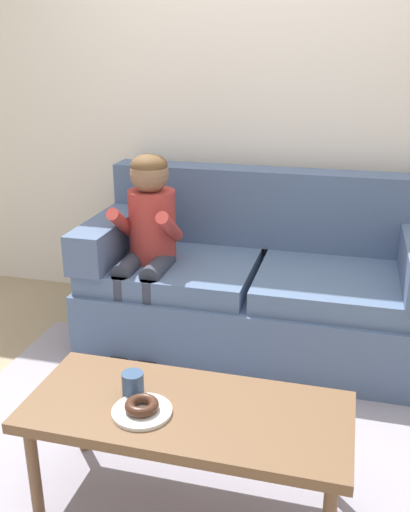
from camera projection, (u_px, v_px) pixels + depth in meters
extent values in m
plane|color=#9E896B|center=(199.00, 421.00, 2.64)|extent=(10.00, 10.00, 0.00)
cube|color=silver|center=(259.00, 88.00, 3.42)|extent=(8.00, 0.10, 2.80)
cube|color=#9993A3|center=(184.00, 455.00, 2.41)|extent=(2.26, 1.98, 0.01)
cube|color=slate|center=(256.00, 314.00, 3.27)|extent=(1.90, 0.90, 0.38)
cube|color=slate|center=(174.00, 269.00, 3.25)|extent=(0.91, 0.74, 0.12)
cube|color=slate|center=(344.00, 286.00, 3.02)|extent=(0.91, 0.74, 0.12)
cube|color=slate|center=(269.00, 208.00, 3.40)|extent=(1.90, 0.20, 0.46)
cube|color=slate|center=(115.00, 233.00, 3.33)|extent=(0.20, 0.90, 0.22)
cube|color=brown|center=(187.00, 412.00, 2.01)|extent=(1.15, 0.50, 0.04)
cylinder|color=brown|center=(34.00, 472.00, 2.03)|extent=(0.04, 0.04, 0.40)
cylinder|color=brown|center=(82.00, 411.00, 2.38)|extent=(0.04, 0.04, 0.40)
cylinder|color=brown|center=(334.00, 453.00, 2.13)|extent=(0.04, 0.04, 0.40)
cylinder|color=#AD3833|center=(152.00, 226.00, 3.16)|extent=(0.26, 0.26, 0.40)
sphere|color=#846047|center=(149.00, 174.00, 3.04)|extent=(0.21, 0.21, 0.21)
ellipsoid|color=brown|center=(149.00, 165.00, 3.02)|extent=(0.20, 0.20, 0.12)
cylinder|color=#333847|center=(130.00, 265.00, 3.11)|extent=(0.11, 0.30, 0.11)
cylinder|color=#333847|center=(122.00, 315.00, 3.05)|extent=(0.09, 0.09, 0.44)
cube|color=black|center=(121.00, 360.00, 3.09)|extent=(0.10, 0.20, 0.06)
cylinder|color=#AD3833|center=(122.00, 223.00, 3.08)|extent=(0.07, 0.29, 0.23)
cylinder|color=#333847|center=(158.00, 268.00, 3.07)|extent=(0.11, 0.30, 0.11)
cylinder|color=#333847|center=(150.00, 318.00, 3.01)|extent=(0.09, 0.09, 0.44)
cube|color=black|center=(148.00, 364.00, 3.05)|extent=(0.10, 0.20, 0.06)
cylinder|color=#AD3833|center=(170.00, 227.00, 3.02)|extent=(0.07, 0.29, 0.23)
cylinder|color=white|center=(142.00, 411.00, 1.96)|extent=(0.21, 0.21, 0.01)
torus|color=#422619|center=(142.00, 405.00, 1.96)|extent=(0.17, 0.17, 0.04)
cylinder|color=#334C72|center=(133.00, 384.00, 2.06)|extent=(0.08, 0.08, 0.09)
cube|color=gold|center=(326.00, 427.00, 2.56)|extent=(0.16, 0.09, 0.05)
cylinder|color=gold|center=(307.00, 424.00, 2.58)|extent=(0.06, 0.06, 0.05)
cylinder|color=gold|center=(346.00, 430.00, 2.54)|extent=(0.06, 0.06, 0.05)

